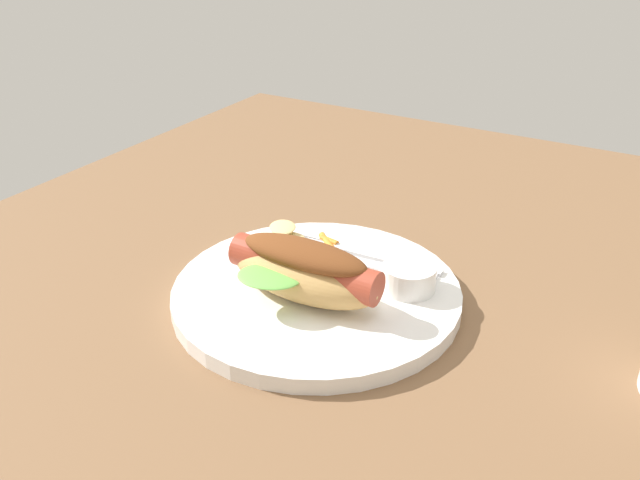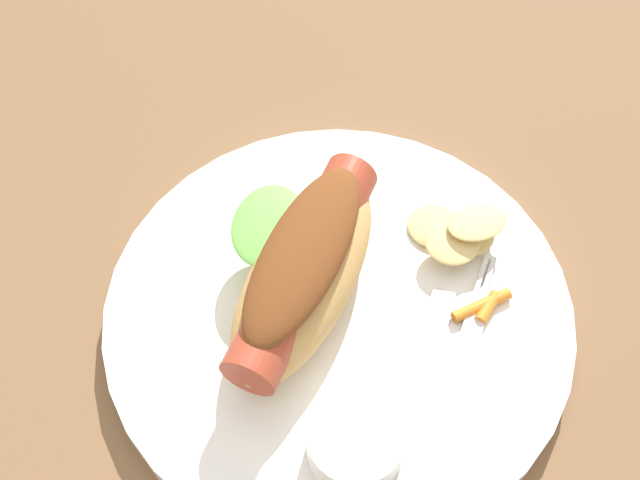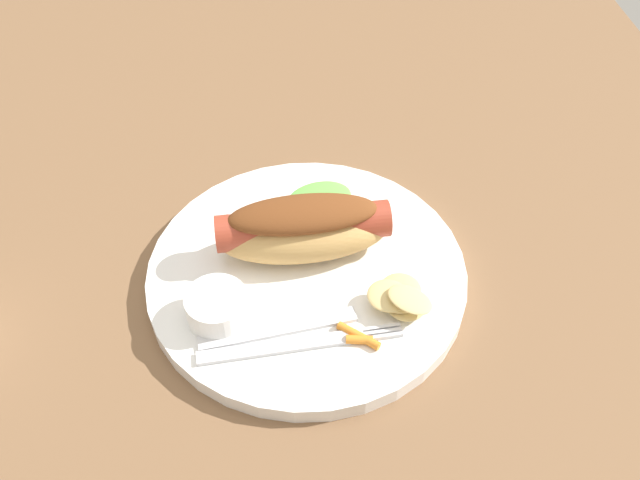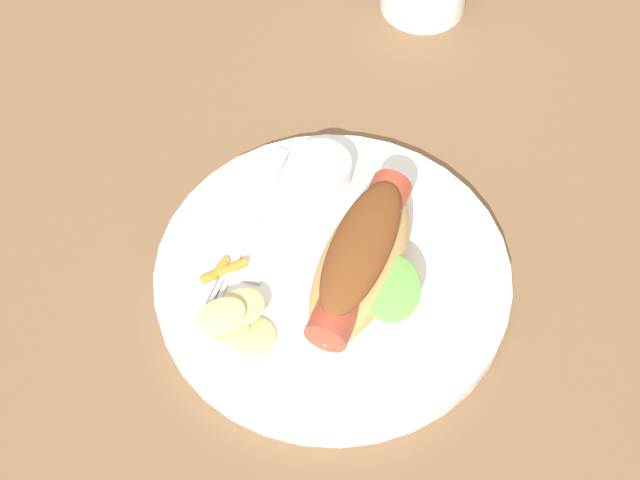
# 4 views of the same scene
# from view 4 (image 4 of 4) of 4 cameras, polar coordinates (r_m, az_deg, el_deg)

# --- Properties ---
(ground_plane) EXTENTS (1.20, 0.90, 0.02)m
(ground_plane) POSITION_cam_4_polar(r_m,az_deg,el_deg) (0.77, 0.83, -4.49)
(ground_plane) COLOR brown
(plate) EXTENTS (0.28, 0.28, 0.02)m
(plate) POSITION_cam_4_polar(r_m,az_deg,el_deg) (0.76, 0.75, -2.16)
(plate) COLOR white
(plate) RESTS_ON ground_plane
(hot_dog) EXTENTS (0.09, 0.15, 0.06)m
(hot_dog) POSITION_cam_4_polar(r_m,az_deg,el_deg) (0.73, 2.44, -1.15)
(hot_dog) COLOR tan
(hot_dog) RESTS_ON plate
(sauce_ramekin) EXTENTS (0.05, 0.05, 0.03)m
(sauce_ramekin) POSITION_cam_4_polar(r_m,az_deg,el_deg) (0.80, -0.02, 4.01)
(sauce_ramekin) COLOR white
(sauce_ramekin) RESTS_ON plate
(fork) EXTENTS (0.02, 0.17, 0.00)m
(fork) POSITION_cam_4_polar(r_m,az_deg,el_deg) (0.78, -4.21, 1.03)
(fork) COLOR silver
(fork) RESTS_ON plate
(knife) EXTENTS (0.03, 0.13, 0.00)m
(knife) POSITION_cam_4_polar(r_m,az_deg,el_deg) (0.79, -2.65, 1.39)
(knife) COLOR silver
(knife) RESTS_ON plate
(chips_pile) EXTENTS (0.07, 0.06, 0.02)m
(chips_pile) POSITION_cam_4_polar(r_m,az_deg,el_deg) (0.73, -4.96, -4.67)
(chips_pile) COLOR #D8BC76
(chips_pile) RESTS_ON plate
(carrot_garnish) EXTENTS (0.03, 0.03, 0.01)m
(carrot_garnish) POSITION_cam_4_polar(r_m,az_deg,el_deg) (0.76, -5.78, -1.79)
(carrot_garnish) COLOR orange
(carrot_garnish) RESTS_ON plate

